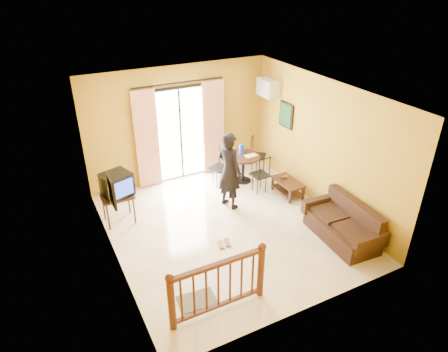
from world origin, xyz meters
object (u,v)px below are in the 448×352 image
television (117,184)px  standing_person (229,171)px  coffee_table (288,186)px  sofa (344,225)px  dining_table (243,161)px

television → standing_person: (2.29, -0.49, -0.01)m
television → coffee_table: 3.84m
sofa → coffee_table: bearing=93.5°
coffee_table → sofa: size_ratio=0.49×
television → sofa: size_ratio=0.40×
standing_person → dining_table: bearing=-63.2°
television → dining_table: (3.12, 0.36, -0.33)m
sofa → standing_person: bearing=128.0°
dining_table → television: bearing=-173.4°
dining_table → coffee_table: (0.60, -1.05, -0.31)m
coffee_table → sofa: sofa is taller
coffee_table → sofa: (0.00, -1.87, 0.05)m
television → sofa: 4.55m
standing_person → television: bearing=59.2°
dining_table → standing_person: standing_person is taller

